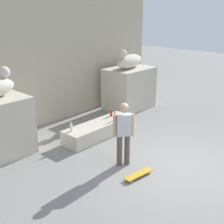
{
  "coord_description": "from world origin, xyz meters",
  "views": [
    {
      "loc": [
        -6.28,
        -3.48,
        3.89
      ],
      "look_at": [
        -0.35,
        1.95,
        1.1
      ],
      "focal_mm": 49.08,
      "sensor_mm": 36.0,
      "label": 1
    }
  ],
  "objects_px": {
    "skateboard": "(138,174)",
    "bottle_clear": "(71,127)",
    "statue_reclining_right": "(129,61)",
    "bottle_brown": "(115,117)",
    "skater": "(124,131)",
    "bottle_red": "(111,113)",
    "bottle_green": "(125,113)"
  },
  "relations": [
    {
      "from": "skater",
      "to": "bottle_green",
      "type": "distance_m",
      "value": 2.4
    },
    {
      "from": "statue_reclining_right",
      "to": "bottle_green",
      "type": "xyz_separation_m",
      "value": [
        -1.86,
        -1.37,
        -1.31
      ]
    },
    {
      "from": "statue_reclining_right",
      "to": "bottle_brown",
      "type": "relative_size",
      "value": 5.59
    },
    {
      "from": "statue_reclining_right",
      "to": "bottle_red",
      "type": "bearing_deg",
      "value": 14.91
    },
    {
      "from": "bottle_green",
      "to": "bottle_brown",
      "type": "bearing_deg",
      "value": 176.9
    },
    {
      "from": "bottle_red",
      "to": "bottle_clear",
      "type": "distance_m",
      "value": 1.74
    },
    {
      "from": "statue_reclining_right",
      "to": "skater",
      "type": "distance_m",
      "value": 4.78
    },
    {
      "from": "bottle_green",
      "to": "bottle_brown",
      "type": "distance_m",
      "value": 0.47
    },
    {
      "from": "bottle_red",
      "to": "bottle_clear",
      "type": "xyz_separation_m",
      "value": [
        -1.74,
        -0.02,
        0.01
      ]
    },
    {
      "from": "skater",
      "to": "bottle_green",
      "type": "relative_size",
      "value": 5.1
    },
    {
      "from": "skater",
      "to": "bottle_green",
      "type": "height_order",
      "value": "skater"
    },
    {
      "from": "bottle_red",
      "to": "bottle_clear",
      "type": "height_order",
      "value": "bottle_clear"
    },
    {
      "from": "bottle_green",
      "to": "bottle_clear",
      "type": "xyz_separation_m",
      "value": [
        -1.98,
        0.37,
        -0.02
      ]
    },
    {
      "from": "bottle_green",
      "to": "bottle_red",
      "type": "xyz_separation_m",
      "value": [
        -0.24,
        0.39,
        -0.03
      ]
    },
    {
      "from": "statue_reclining_right",
      "to": "skateboard",
      "type": "distance_m",
      "value": 5.6
    },
    {
      "from": "statue_reclining_right",
      "to": "bottle_clear",
      "type": "bearing_deg",
      "value": 4.44
    },
    {
      "from": "bottle_red",
      "to": "bottle_brown",
      "type": "relative_size",
      "value": 0.88
    },
    {
      "from": "skateboard",
      "to": "bottle_brown",
      "type": "relative_size",
      "value": 2.73
    },
    {
      "from": "skateboard",
      "to": "bottle_brown",
      "type": "height_order",
      "value": "bottle_brown"
    },
    {
      "from": "bottle_green",
      "to": "bottle_clear",
      "type": "bearing_deg",
      "value": 169.53
    },
    {
      "from": "statue_reclining_right",
      "to": "bottle_red",
      "type": "relative_size",
      "value": 6.36
    },
    {
      "from": "bottle_clear",
      "to": "bottle_brown",
      "type": "bearing_deg",
      "value": -12.73
    },
    {
      "from": "statue_reclining_right",
      "to": "bottle_clear",
      "type": "relative_size",
      "value": 5.83
    },
    {
      "from": "statue_reclining_right",
      "to": "skater",
      "type": "bearing_deg",
      "value": 27.58
    },
    {
      "from": "skater",
      "to": "bottle_clear",
      "type": "relative_size",
      "value": 5.82
    },
    {
      "from": "skateboard",
      "to": "bottle_green",
      "type": "xyz_separation_m",
      "value": [
        2.06,
        2.17,
        0.52
      ]
    },
    {
      "from": "statue_reclining_right",
      "to": "bottle_red",
      "type": "height_order",
      "value": "statue_reclining_right"
    },
    {
      "from": "skater",
      "to": "bottle_green",
      "type": "xyz_separation_m",
      "value": [
        1.84,
        1.5,
        -0.34
      ]
    },
    {
      "from": "statue_reclining_right",
      "to": "bottle_clear",
      "type": "xyz_separation_m",
      "value": [
        -3.84,
        -1.01,
        -1.33
      ]
    },
    {
      "from": "statue_reclining_right",
      "to": "bottle_green",
      "type": "distance_m",
      "value": 2.66
    },
    {
      "from": "skateboard",
      "to": "bottle_red",
      "type": "relative_size",
      "value": 3.11
    },
    {
      "from": "skateboard",
      "to": "bottle_clear",
      "type": "distance_m",
      "value": 2.59
    }
  ]
}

